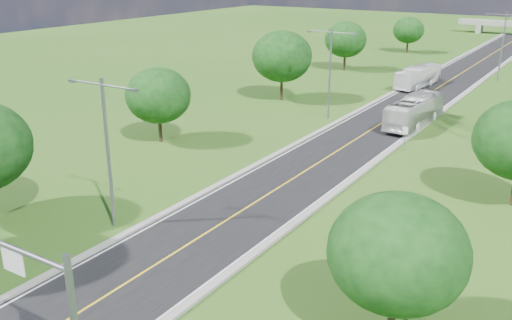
{
  "coord_description": "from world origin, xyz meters",
  "views": [
    {
      "loc": [
        20.73,
        -12.24,
        16.78
      ],
      "look_at": [
        -0.5,
        21.13,
        3.0
      ],
      "focal_mm": 40.0,
      "sensor_mm": 36.0,
      "label": 1
    }
  ],
  "objects": [
    {
      "name": "curb_left",
      "position": [
        -4.25,
        66.0,
        0.11
      ],
      "size": [
        0.5,
        150.0,
        0.22
      ],
      "primitive_type": "cube",
      "color": "gray",
      "rests_on": "ground"
    },
    {
      "name": "tree_lc",
      "position": [
        -15.0,
        50.0,
        5.58
      ],
      "size": [
        7.56,
        7.56,
        8.79
      ],
      "color": "black",
      "rests_on": "ground"
    },
    {
      "name": "speed_limit_sign",
      "position": [
        5.2,
        37.98,
        1.6
      ],
      "size": [
        0.55,
        0.09,
        2.4
      ],
      "color": "slate",
      "rests_on": "ground"
    },
    {
      "name": "streetlight_far_right",
      "position": [
        6.0,
        78.0,
        5.94
      ],
      "size": [
        5.9,
        0.25,
        10.0
      ],
      "color": "slate",
      "rests_on": "ground"
    },
    {
      "name": "tree_ra",
      "position": [
        14.0,
        10.0,
        4.64
      ],
      "size": [
        6.3,
        6.3,
        7.33
      ],
      "color": "black",
      "rests_on": "ground"
    },
    {
      "name": "tree_le",
      "position": [
        -14.5,
        98.0,
        4.33
      ],
      "size": [
        5.88,
        5.88,
        6.84
      ],
      "color": "black",
      "rests_on": "ground"
    },
    {
      "name": "streetlight_mid_left",
      "position": [
        -6.0,
        45.0,
        5.94
      ],
      "size": [
        5.9,
        0.25,
        10.0
      ],
      "color": "slate",
      "rests_on": "ground"
    },
    {
      "name": "curb_right",
      "position": [
        4.25,
        66.0,
        0.11
      ],
      "size": [
        0.5,
        150.0,
        0.22
      ],
      "primitive_type": "cube",
      "color": "gray",
      "rests_on": "ground"
    },
    {
      "name": "ground",
      "position": [
        0.0,
        60.0,
        0.0
      ],
      "size": [
        260.0,
        260.0,
        0.0
      ],
      "primitive_type": "plane",
      "color": "#285818",
      "rests_on": "ground"
    },
    {
      "name": "bus_inbound",
      "position": [
        -2.71,
        67.11,
        1.52
      ],
      "size": [
        3.65,
        10.71,
        2.92
      ],
      "primitive_type": "imported",
      "rotation": [
        0.0,
        0.0,
        -0.12
      ],
      "color": "white",
      "rests_on": "road"
    },
    {
      "name": "tree_ld",
      "position": [
        -17.0,
        74.0,
        4.95
      ],
      "size": [
        6.72,
        6.72,
        7.82
      ],
      "color": "black",
      "rests_on": "ground"
    },
    {
      "name": "road",
      "position": [
        0.0,
        66.0,
        0.03
      ],
      "size": [
        8.0,
        150.0,
        0.06
      ],
      "primitive_type": "cube",
      "color": "black",
      "rests_on": "ground"
    },
    {
      "name": "streetlight_near_left",
      "position": [
        -6.0,
        12.0,
        5.94
      ],
      "size": [
        5.9,
        0.25,
        10.0
      ],
      "color": "slate",
      "rests_on": "ground"
    },
    {
      "name": "tree_lb",
      "position": [
        -16.0,
        28.0,
        4.64
      ],
      "size": [
        6.3,
        6.3,
        7.33
      ],
      "color": "black",
      "rests_on": "ground"
    },
    {
      "name": "bus_outbound",
      "position": [
        3.18,
        47.11,
        1.64
      ],
      "size": [
        3.19,
        11.46,
        3.16
      ],
      "primitive_type": "imported",
      "rotation": [
        0.0,
        0.0,
        3.09
      ],
      "color": "silver",
      "rests_on": "road"
    },
    {
      "name": "signal_mast",
      "position": [
        3.68,
        -1.0,
        4.91
      ],
      "size": [
        8.54,
        0.33,
        7.2
      ],
      "color": "slate",
      "rests_on": "ground"
    }
  ]
}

